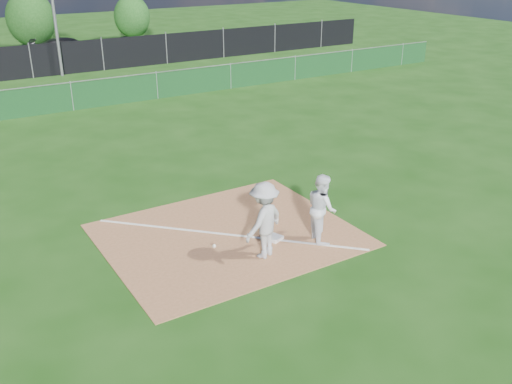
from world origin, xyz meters
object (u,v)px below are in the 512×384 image
tree_mid (31,19)px  tree_right (132,17)px  runner (322,208)px  car_right (70,49)px  first_base (274,238)px  light_pole (52,1)px  play_at_first (264,220)px

tree_mid → tree_right: 7.59m
runner → tree_mid: size_ratio=0.44×
runner → car_right: bearing=13.8°
first_base → tree_right: 34.90m
first_base → tree_mid: 33.36m
tree_right → runner: bearing=-103.3°
light_pole → tree_right: light_pole is taller
first_base → car_right: 27.12m
first_base → runner: bearing=-29.9°
tree_right → tree_mid: bearing=-177.0°
light_pole → runner: (0.34, -23.08, -3.14)m
tree_right → light_pole: bearing=-127.0°
play_at_first → car_right: 27.72m
tree_right → play_at_first: bearing=-105.9°
car_right → play_at_first: bearing=-169.9°
play_at_first → light_pole: bearing=86.8°
play_at_first → tree_mid: size_ratio=0.51×
first_base → light_pole: bearing=88.3°
tree_mid → tree_right: bearing=3.0°
car_right → tree_right: 9.47m
runner → tree_right: (8.07, 34.23, 0.82)m
tree_mid → car_right: bearing=-81.8°
car_right → tree_mid: (-0.91, 6.26, 1.33)m
runner → tree_right: 35.18m
first_base → runner: size_ratio=0.21×
runner → tree_mid: 33.87m
first_base → play_at_first: 1.21m
light_pole → tree_right: (8.41, 11.15, -2.32)m
car_right → first_base: bearing=-168.7°
first_base → runner: runner is taller
first_base → play_at_first: size_ratio=0.18×
light_pole → play_at_first: size_ratio=4.01×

